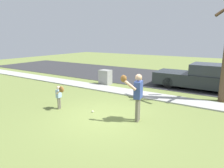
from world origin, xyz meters
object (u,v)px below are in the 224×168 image
Objects in this scene: person_child at (60,94)px; baseball at (93,112)px; person_adult at (137,93)px; utility_cabinet at (105,77)px; parked_pickup_dark at (202,78)px.

person_child reaches higher than baseball.
baseball is at bearing -5.19° from person_adult.
utility_cabinet is at bearing 119.08° from baseball.
baseball is 5.14m from utility_cabinet.
baseball is at bearing 7.67° from person_child.
person_child is 0.20× the size of parked_pickup_dark.
person_adult reaches higher than parked_pickup_dark.
baseball is 7.18m from parked_pickup_dark.
parked_pickup_dark is (4.29, 6.98, -0.00)m from person_child.
person_adult is 23.29× the size of baseball.
utility_cabinet is (-1.12, 4.93, -0.21)m from person_child.
baseball is at bearing -60.92° from utility_cabinet.
parked_pickup_dark is at bearing 65.88° from baseball.
person_child is at bearing 58.42° from parked_pickup_dark.
utility_cabinet is at bearing -55.28° from person_adult.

